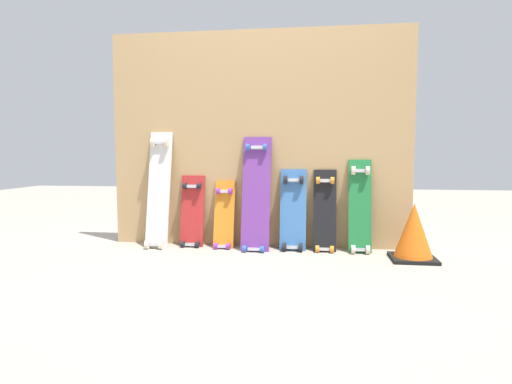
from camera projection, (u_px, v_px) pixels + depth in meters
The scene contains 10 objects.
ground_plane at pixel (257, 247), 3.42m from camera, with size 12.00×12.00×0.00m, color #A89E8E.
plywood_wall_panel at pixel (258, 140), 3.41m from camera, with size 2.39×0.04×1.71m, color tan.
skateboard_white at pixel (159, 193), 3.42m from camera, with size 0.18×0.27×0.98m.
skateboard_red at pixel (192, 215), 3.45m from camera, with size 0.19×0.16×0.64m.
skateboard_orange at pixel (224, 219), 3.40m from camera, with size 0.16×0.19×0.60m.
skateboard_purple at pixel (256, 198), 3.32m from camera, with size 0.22×0.27×0.95m.
skateboard_blue at pixel (293, 214), 3.32m from camera, with size 0.20×0.20×0.69m.
skateboard_black at pixel (325, 215), 3.29m from camera, with size 0.18×0.20×0.69m.
skateboard_green at pixel (360, 210), 3.24m from camera, with size 0.17×0.22×0.76m.
traffic_cone at pixel (414, 232), 2.99m from camera, with size 0.30×0.30×0.40m.
Camera 1 is at (0.44, -3.34, 0.74)m, focal length 30.04 mm.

